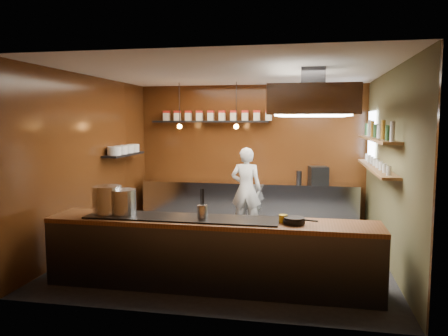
% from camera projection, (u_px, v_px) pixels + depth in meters
% --- Properties ---
extents(floor, '(5.00, 5.00, 0.00)m').
position_uv_depth(floor, '(231.00, 252.00, 7.42)').
color(floor, black).
rests_on(floor, ground).
extents(back_wall, '(5.00, 0.00, 5.00)m').
position_uv_depth(back_wall, '(251.00, 153.00, 9.69)').
color(back_wall, black).
rests_on(back_wall, ground).
extents(left_wall, '(0.00, 5.00, 5.00)m').
position_uv_depth(left_wall, '(93.00, 161.00, 7.72)').
color(left_wall, black).
rests_on(left_wall, ground).
extents(right_wall, '(0.00, 5.00, 5.00)m').
position_uv_depth(right_wall, '(390.00, 167.00, 6.78)').
color(right_wall, brown).
rests_on(right_wall, ground).
extents(ceiling, '(5.00, 5.00, 0.00)m').
position_uv_depth(ceiling, '(232.00, 72.00, 7.09)').
color(ceiling, silver).
rests_on(ceiling, back_wall).
extents(window_pane, '(0.00, 1.00, 1.00)m').
position_uv_depth(window_pane, '(372.00, 137.00, 8.41)').
color(window_pane, white).
rests_on(window_pane, right_wall).
extents(prep_counter, '(4.60, 0.65, 0.90)m').
position_uv_depth(prep_counter, '(249.00, 202.00, 9.49)').
color(prep_counter, silver).
rests_on(prep_counter, floor).
extents(pass_counter, '(4.40, 0.72, 0.94)m').
position_uv_depth(pass_counter, '(210.00, 253.00, 5.80)').
color(pass_counter, '#38383D').
rests_on(pass_counter, floor).
extents(tin_shelf, '(2.60, 0.26, 0.04)m').
position_uv_depth(tin_shelf, '(210.00, 122.00, 9.65)').
color(tin_shelf, black).
rests_on(tin_shelf, back_wall).
extents(plate_shelf, '(0.30, 1.40, 0.04)m').
position_uv_depth(plate_shelf, '(124.00, 155.00, 8.66)').
color(plate_shelf, black).
rests_on(plate_shelf, left_wall).
extents(bottle_shelf_upper, '(0.26, 2.80, 0.04)m').
position_uv_depth(bottle_shelf_upper, '(377.00, 139.00, 7.06)').
color(bottle_shelf_upper, brown).
rests_on(bottle_shelf_upper, right_wall).
extents(bottle_shelf_lower, '(0.26, 2.80, 0.04)m').
position_uv_depth(bottle_shelf_lower, '(376.00, 168.00, 7.11)').
color(bottle_shelf_lower, brown).
rests_on(bottle_shelf_lower, right_wall).
extents(extractor_hood, '(1.20, 2.00, 0.72)m').
position_uv_depth(extractor_hood, '(313.00, 101.00, 6.51)').
color(extractor_hood, '#38383D').
rests_on(extractor_hood, ceiling).
extents(pendant_left, '(0.10, 0.10, 0.95)m').
position_uv_depth(pendant_left, '(180.00, 124.00, 9.11)').
color(pendant_left, black).
rests_on(pendant_left, ceiling).
extents(pendant_right, '(0.10, 0.10, 0.95)m').
position_uv_depth(pendant_right, '(236.00, 124.00, 8.88)').
color(pendant_right, black).
rests_on(pendant_right, ceiling).
extents(storage_tins, '(2.43, 0.13, 0.22)m').
position_uv_depth(storage_tins, '(216.00, 116.00, 9.61)').
color(storage_tins, beige).
rests_on(storage_tins, tin_shelf).
extents(plate_stacks, '(0.26, 1.16, 0.16)m').
position_uv_depth(plate_stacks, '(124.00, 149.00, 8.65)').
color(plate_stacks, silver).
rests_on(plate_stacks, plate_shelf).
extents(bottles, '(0.06, 2.66, 0.24)m').
position_uv_depth(bottles, '(377.00, 131.00, 7.05)').
color(bottles, silver).
rests_on(bottles, bottle_shelf_upper).
extents(wine_glasses, '(0.07, 2.37, 0.13)m').
position_uv_depth(wine_glasses, '(376.00, 163.00, 7.10)').
color(wine_glasses, silver).
rests_on(wine_glasses, bottle_shelf_lower).
extents(stockpot_large, '(0.51, 0.51, 0.39)m').
position_uv_depth(stockpot_large, '(107.00, 200.00, 6.00)').
color(stockpot_large, silver).
rests_on(stockpot_large, pass_counter).
extents(stockpot_small, '(0.44, 0.44, 0.34)m').
position_uv_depth(stockpot_small, '(123.00, 202.00, 5.97)').
color(stockpot_small, '#B1B3B8').
rests_on(stockpot_small, pass_counter).
extents(utensil_crock, '(0.17, 0.17, 0.17)m').
position_uv_depth(utensil_crock, '(202.00, 212.00, 5.73)').
color(utensil_crock, silver).
rests_on(utensil_crock, pass_counter).
extents(frying_pan, '(0.43, 0.28, 0.07)m').
position_uv_depth(frying_pan, '(294.00, 220.00, 5.49)').
color(frying_pan, black).
rests_on(frying_pan, pass_counter).
extents(butter_jar, '(0.14, 0.14, 0.10)m').
position_uv_depth(butter_jar, '(283.00, 219.00, 5.58)').
color(butter_jar, yellow).
rests_on(butter_jar, pass_counter).
extents(espresso_machine, '(0.44, 0.42, 0.37)m').
position_uv_depth(espresso_machine, '(318.00, 175.00, 9.12)').
color(espresso_machine, black).
rests_on(espresso_machine, prep_counter).
extents(chef, '(0.63, 0.43, 1.69)m').
position_uv_depth(chef, '(246.00, 189.00, 8.83)').
color(chef, silver).
rests_on(chef, floor).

